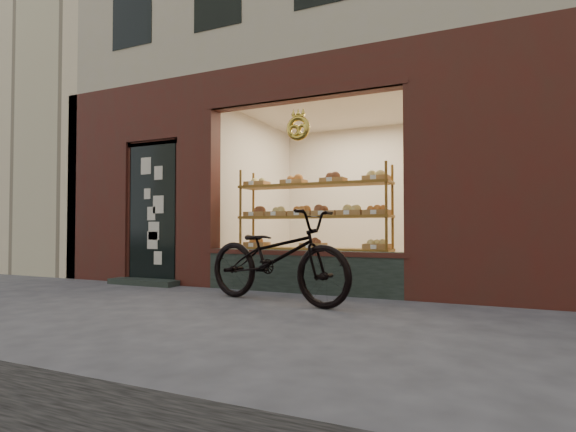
% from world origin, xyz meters
% --- Properties ---
extents(ground, '(90.00, 90.00, 0.00)m').
position_xyz_m(ground, '(0.00, 0.00, 0.00)').
color(ground, '#3A3A3E').
extents(neighbor_left, '(12.00, 7.00, 9.00)m').
position_xyz_m(neighbor_left, '(-9.60, 5.50, 4.50)').
color(neighbor_left, beige).
rests_on(neighbor_left, ground).
extents(display_shelf, '(2.20, 0.45, 1.70)m').
position_xyz_m(display_shelf, '(0.45, 2.55, 0.88)').
color(display_shelf, brown).
rests_on(display_shelf, ground).
extents(bicycle, '(2.08, 1.12, 1.04)m').
position_xyz_m(bicycle, '(0.50, 1.26, 0.52)').
color(bicycle, black).
rests_on(bicycle, ground).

